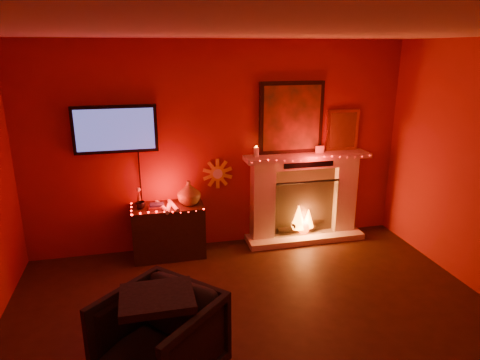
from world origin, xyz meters
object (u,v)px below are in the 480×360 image
Objects in this scene: sunburst_clock at (218,174)px; armchair at (160,340)px; tv at (115,130)px; console_table at (170,227)px; fireplace at (304,189)px.

armchair is at bearing -110.90° from sunburst_clock.
tv reaches higher than sunburst_clock.
tv is 3.10× the size of sunburst_clock.
sunburst_clock reaches higher than console_table.
sunburst_clock is 0.48× the size of armchair.
sunburst_clock is 0.93m from console_table.
fireplace is 2.61m from tv.
console_table is 1.19× the size of armchair.
console_table is (0.58, -0.19, -1.25)m from tv.
armchair is at bearing -96.59° from console_table.
tv is at bearing 143.98° from armchair.
console_table is 2.21m from armchair.
tv is at bearing -178.76° from sunburst_clock.
tv is 2.73m from armchair.
tv is 1.41m from sunburst_clock.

